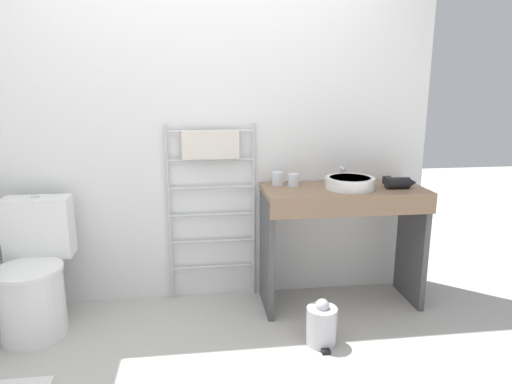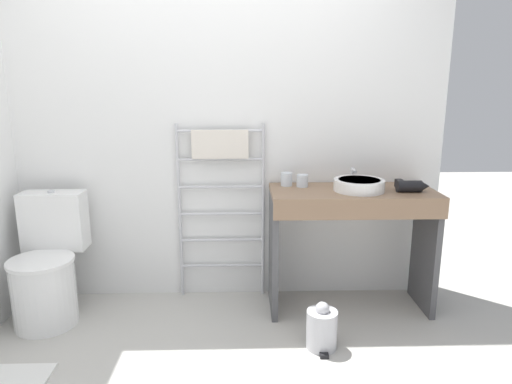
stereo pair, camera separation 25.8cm
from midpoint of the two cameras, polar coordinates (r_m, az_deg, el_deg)
wall_back at (r=3.25m, az=-7.92°, el=9.71°), size 3.13×0.12×2.68m
toilet at (r=3.28m, az=-28.14°, el=-9.59°), size 0.42×0.56×0.84m
towel_radiator at (r=3.20m, az=-7.91°, el=1.77°), size 0.62×0.06×1.27m
vanity_counter at (r=3.19m, az=8.50°, el=-4.10°), size 1.09×0.49×0.85m
sink_basin at (r=3.11m, az=9.35°, el=1.14°), size 0.33×0.33×0.08m
faucet at (r=3.27m, az=8.47°, el=2.44°), size 0.02×0.10×0.12m
cup_near_wall at (r=3.17m, az=0.40°, el=1.66°), size 0.08×0.08×0.09m
cup_near_edge at (r=3.15m, az=2.40°, el=1.51°), size 0.08×0.08×0.08m
hair_dryer at (r=3.19m, az=15.23°, el=1.12°), size 0.22×0.16×0.08m
trash_bin at (r=2.87m, az=5.56°, el=-16.24°), size 0.18×0.22×0.29m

